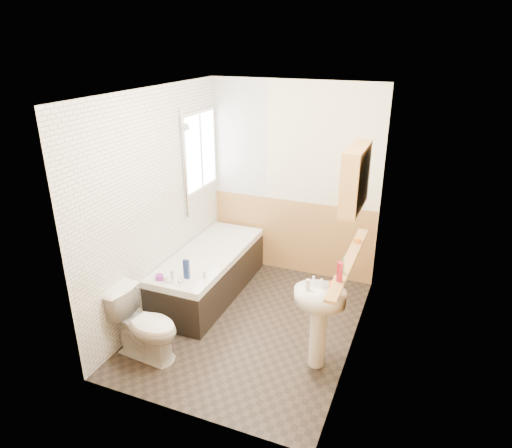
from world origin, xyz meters
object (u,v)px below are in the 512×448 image
object	(u,v)px
sink	(319,312)
pine_shelf	(349,261)
toilet	(145,325)
bathtub	(209,272)
medicine_cabinet	(355,178)

from	to	relation	value
sink	pine_shelf	bearing A→B (deg)	55.78
toilet	sink	size ratio (longest dim) A/B	0.77
bathtub	pine_shelf	xyz separation A→B (m)	(1.77, -0.58, 0.77)
bathtub	pine_shelf	bearing A→B (deg)	-18.20
toilet	medicine_cabinet	world-z (taller)	medicine_cabinet
sink	pine_shelf	world-z (taller)	pine_shelf
pine_shelf	sink	bearing A→B (deg)	-132.60
bathtub	medicine_cabinet	size ratio (longest dim) A/B	2.88
toilet	medicine_cabinet	distance (m)	2.44
toilet	pine_shelf	bearing A→B (deg)	-63.27
sink	bathtub	bearing A→B (deg)	161.39
bathtub	sink	distance (m)	1.79
pine_shelf	toilet	bearing A→B (deg)	-158.27
medicine_cabinet	toilet	bearing A→B (deg)	-154.88
toilet	sink	bearing A→B (deg)	-67.65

